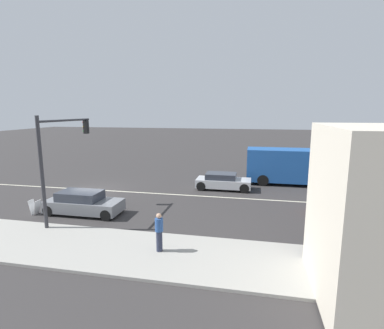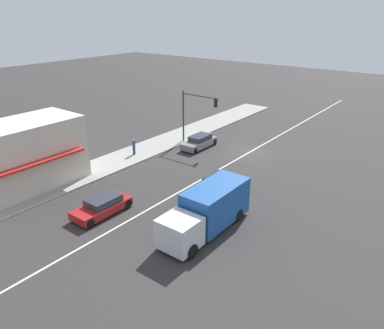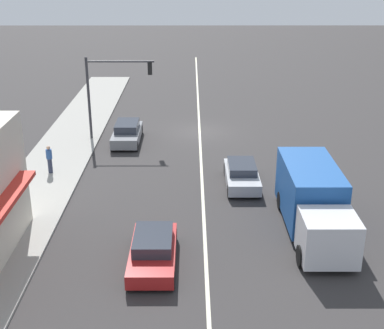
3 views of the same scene
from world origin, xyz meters
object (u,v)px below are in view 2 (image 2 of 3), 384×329
at_px(sedan_silver, 216,183).
at_px(pedestrian, 134,146).
at_px(delivery_truck, 208,210).
at_px(traffic_signal_main, 194,109).
at_px(suv_grey, 199,142).
at_px(warning_aframe_sign, 209,136).
at_px(hatchback_red, 102,206).

bearing_deg(sedan_silver, pedestrian, -7.81).
distance_m(pedestrian, delivery_truck, 15.37).
xyz_separation_m(traffic_signal_main, sedan_silver, (-8.32, 7.90, -3.28)).
bearing_deg(suv_grey, warning_aframe_sign, -76.65).
height_order(warning_aframe_sign, hatchback_red, hatchback_red).
height_order(hatchback_red, suv_grey, suv_grey).
distance_m(traffic_signal_main, warning_aframe_sign, 4.15).
bearing_deg(hatchback_red, warning_aframe_sign, -79.30).
height_order(pedestrian, sedan_silver, pedestrian).
relative_size(pedestrian, warning_aframe_sign, 1.98).
bearing_deg(sedan_silver, warning_aframe_sign, -52.19).
height_order(traffic_signal_main, hatchback_red, traffic_signal_main).
bearing_deg(pedestrian, suv_grey, -123.14).
xyz_separation_m(warning_aframe_sign, delivery_truck, (-10.65, 15.28, 1.04)).
distance_m(warning_aframe_sign, suv_grey, 2.81).
bearing_deg(delivery_truck, sedan_silver, -61.56).
distance_m(traffic_signal_main, pedestrian, 7.53).
xyz_separation_m(warning_aframe_sign, sedan_silver, (-7.85, 10.11, 0.19)).
height_order(delivery_truck, sedan_silver, delivery_truck).
xyz_separation_m(traffic_signal_main, hatchback_red, (-3.92, 16.03, -3.28)).
bearing_deg(traffic_signal_main, suv_grey, 155.45).
bearing_deg(suv_grey, hatchback_red, 100.23).
height_order(traffic_signal_main, warning_aframe_sign, traffic_signal_main).
bearing_deg(traffic_signal_main, warning_aframe_sign, -102.22).
distance_m(delivery_truck, sedan_silver, 5.94).
height_order(hatchback_red, sedan_silver, hatchback_red).
relative_size(warning_aframe_sign, suv_grey, 0.19).
relative_size(pedestrian, hatchback_red, 0.38).
bearing_deg(suv_grey, delivery_truck, 128.53).
bearing_deg(suv_grey, traffic_signal_main, -24.55).
relative_size(pedestrian, delivery_truck, 0.22).
height_order(traffic_signal_main, suv_grey, traffic_signal_main).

